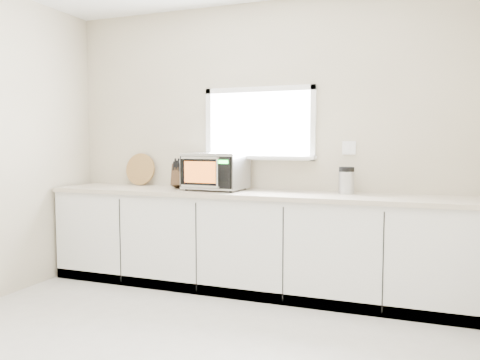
% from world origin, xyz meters
% --- Properties ---
extents(back_wall, '(4.00, 0.17, 2.70)m').
position_xyz_m(back_wall, '(0.00, 2.00, 1.36)').
color(back_wall, beige).
rests_on(back_wall, ground).
extents(cabinets, '(3.92, 0.60, 0.88)m').
position_xyz_m(cabinets, '(0.00, 1.70, 0.44)').
color(cabinets, white).
rests_on(cabinets, ground).
extents(countertop, '(3.92, 0.64, 0.04)m').
position_xyz_m(countertop, '(0.00, 1.69, 0.90)').
color(countertop, beige).
rests_on(countertop, cabinets).
extents(microwave, '(0.57, 0.48, 0.35)m').
position_xyz_m(microwave, '(-0.35, 1.74, 1.10)').
color(microwave, black).
rests_on(microwave, countertop).
extents(knife_block, '(0.13, 0.22, 0.30)m').
position_xyz_m(knife_block, '(-0.77, 1.77, 1.05)').
color(knife_block, '#4F341C').
rests_on(knife_block, countertop).
extents(cutting_board, '(0.34, 0.08, 0.34)m').
position_xyz_m(cutting_board, '(-1.31, 1.94, 1.09)').
color(cutting_board, '#A47D3F').
rests_on(cutting_board, countertop).
extents(coffee_grinder, '(0.17, 0.17, 0.24)m').
position_xyz_m(coffee_grinder, '(0.85, 1.84, 1.04)').
color(coffee_grinder, '#B2B4BA').
rests_on(coffee_grinder, countertop).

